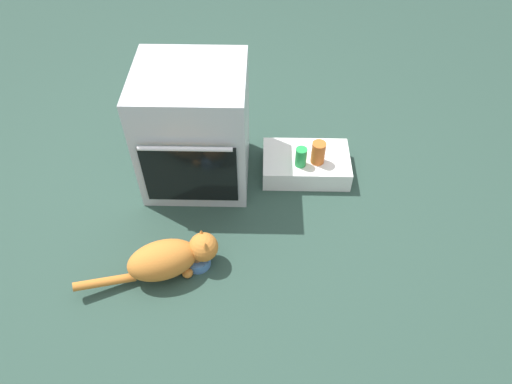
{
  "coord_description": "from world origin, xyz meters",
  "views": [
    {
      "loc": [
        0.29,
        -1.62,
        2.03
      ],
      "look_at": [
        0.26,
        -0.01,
        0.25
      ],
      "focal_mm": 32.56,
      "sensor_mm": 36.0,
      "label": 1
    }
  ],
  "objects_px": {
    "oven": "(194,128)",
    "cat": "(170,258)",
    "soda_can": "(301,157)",
    "food_bowl": "(198,260)",
    "pantry_cabinet": "(306,164)",
    "sauce_jar": "(318,153)"
  },
  "relations": [
    {
      "from": "food_bowl",
      "to": "soda_can",
      "type": "distance_m",
      "value": 0.84
    },
    {
      "from": "pantry_cabinet",
      "to": "food_bowl",
      "type": "bearing_deg",
      "value": -130.62
    },
    {
      "from": "pantry_cabinet",
      "to": "cat",
      "type": "distance_m",
      "value": 1.02
    },
    {
      "from": "oven",
      "to": "pantry_cabinet",
      "type": "bearing_deg",
      "value": 2.21
    },
    {
      "from": "cat",
      "to": "sauce_jar",
      "type": "distance_m",
      "value": 1.04
    },
    {
      "from": "oven",
      "to": "sauce_jar",
      "type": "height_order",
      "value": "oven"
    },
    {
      "from": "pantry_cabinet",
      "to": "cat",
      "type": "relative_size",
      "value": 0.74
    },
    {
      "from": "food_bowl",
      "to": "oven",
      "type": "bearing_deg",
      "value": 95.11
    },
    {
      "from": "sauce_jar",
      "to": "cat",
      "type": "bearing_deg",
      "value": -138.31
    },
    {
      "from": "pantry_cabinet",
      "to": "soda_can",
      "type": "xyz_separation_m",
      "value": [
        -0.04,
        -0.07,
        0.12
      ]
    },
    {
      "from": "sauce_jar",
      "to": "soda_can",
      "type": "height_order",
      "value": "sauce_jar"
    },
    {
      "from": "pantry_cabinet",
      "to": "food_bowl",
      "type": "relative_size",
      "value": 3.93
    },
    {
      "from": "soda_can",
      "to": "food_bowl",
      "type": "bearing_deg",
      "value": -131.57
    },
    {
      "from": "food_bowl",
      "to": "soda_can",
      "type": "relative_size",
      "value": 1.1
    },
    {
      "from": "cat",
      "to": "sauce_jar",
      "type": "xyz_separation_m",
      "value": [
        0.77,
        0.69,
        0.08
      ]
    },
    {
      "from": "sauce_jar",
      "to": "oven",
      "type": "bearing_deg",
      "value": 178.69
    },
    {
      "from": "oven",
      "to": "food_bowl",
      "type": "xyz_separation_m",
      "value": [
        0.06,
        -0.66,
        -0.32
      ]
    },
    {
      "from": "soda_can",
      "to": "cat",
      "type": "bearing_deg",
      "value": -135.52
    },
    {
      "from": "oven",
      "to": "soda_can",
      "type": "distance_m",
      "value": 0.63
    },
    {
      "from": "oven",
      "to": "cat",
      "type": "height_order",
      "value": "oven"
    },
    {
      "from": "oven",
      "to": "sauce_jar",
      "type": "distance_m",
      "value": 0.72
    },
    {
      "from": "pantry_cabinet",
      "to": "cat",
      "type": "xyz_separation_m",
      "value": [
        -0.71,
        -0.73,
        0.05
      ]
    }
  ]
}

